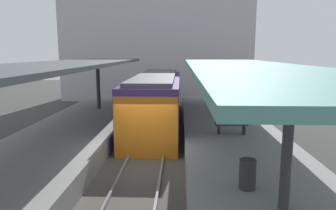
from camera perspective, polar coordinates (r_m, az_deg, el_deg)
name	(u,v)px	position (r m, az deg, el deg)	size (l,w,h in m)	color
ground_plane	(144,169)	(12.60, -4.35, -11.60)	(80.00, 80.00, 0.00)	#383835
platform_left	(50,155)	(13.40, -20.94, -8.65)	(4.40, 28.00, 1.00)	gray
platform_right	(241,158)	(12.58, 13.33, -9.45)	(4.40, 28.00, 1.00)	gray
track_ballast	(144,166)	(12.56, -4.35, -11.17)	(3.20, 28.00, 0.20)	#4C4742
rail_near_side	(126,162)	(12.60, -7.67, -10.34)	(0.08, 28.00, 0.14)	slate
rail_far_side	(163,162)	(12.44, -1.01, -10.52)	(0.08, 28.00, 0.14)	slate
commuter_train	(157,101)	(18.52, -2.08, 0.83)	(2.78, 12.01, 3.10)	#472D6B
canopy_left	(58,66)	(14.07, -19.55, 6.77)	(4.18, 21.00, 3.11)	#333335
canopy_right	(238,66)	(13.29, 12.77, 6.97)	(4.18, 21.00, 3.11)	#333335
platform_bench	(231,123)	(14.01, 11.54, -3.32)	(1.40, 0.41, 0.86)	black
platform_sign	(217,87)	(17.85, 9.01, 3.28)	(0.90, 0.08, 2.21)	#262628
litter_bin	(247,174)	(8.59, 14.41, -12.21)	(0.44, 0.44, 0.80)	#2D2D30
station_building_backdrop	(158,43)	(31.76, -1.91, 11.30)	(18.00, 6.00, 11.00)	#B7B2B7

